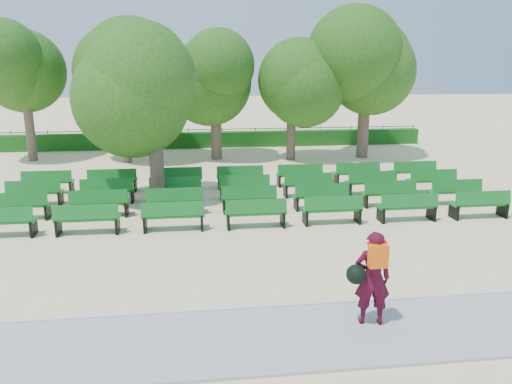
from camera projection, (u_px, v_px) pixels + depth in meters
ground at (219, 218)px, 16.05m from camera, size 120.00×120.00×0.00m
paving at (241, 341)px, 8.94m from camera, size 30.00×2.20×0.06m
curb at (236, 309)px, 10.04m from camera, size 30.00×0.12×0.10m
hedge at (206, 140)px, 29.38m from camera, size 26.00×0.70×0.90m
fence at (206, 146)px, 29.87m from camera, size 26.00×0.10×1.02m
tree_line at (208, 160)px, 25.65m from camera, size 21.80×6.80×7.04m
bench_array at (246, 202)px, 17.61m from camera, size 1.88×0.71×1.16m
tree_among at (153, 87)px, 16.41m from camera, size 4.35×4.35×6.06m
person at (371, 277)px, 9.25m from camera, size 0.89×0.57×1.83m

